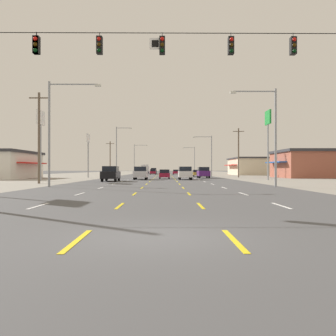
# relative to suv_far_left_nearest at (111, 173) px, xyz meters

# --- Properties ---
(ground_plane) EXTENTS (572.00, 572.00, 0.00)m
(ground_plane) POSITION_rel_suv_far_left_nearest_xyz_m (6.89, 27.60, -1.03)
(ground_plane) COLOR #4C4C4F
(lot_apron_left) EXTENTS (28.00, 440.00, 0.01)m
(lot_apron_left) POSITION_rel_suv_far_left_nearest_xyz_m (-17.86, 27.60, -1.02)
(lot_apron_left) COLOR gray
(lot_apron_left) RESTS_ON ground
(lot_apron_right) EXTENTS (28.00, 440.00, 0.01)m
(lot_apron_right) POSITION_rel_suv_far_left_nearest_xyz_m (31.64, 27.60, -1.02)
(lot_apron_right) COLOR gray
(lot_apron_right) RESTS_ON ground
(lane_markings) EXTENTS (10.64, 227.60, 0.01)m
(lane_markings) POSITION_rel_suv_far_left_nearest_xyz_m (6.89, 66.10, -1.02)
(lane_markings) COLOR white
(lane_markings) RESTS_ON ground
(signal_span_wire) EXTENTS (27.31, 0.53, 9.78)m
(signal_span_wire) POSITION_rel_suv_far_left_nearest_xyz_m (6.60, -27.96, 4.95)
(signal_span_wire) COLOR brown
(signal_span_wire) RESTS_ON ground
(suv_far_left_nearest) EXTENTS (1.98, 4.90, 1.98)m
(suv_far_left_nearest) POSITION_rel_suv_far_left_nearest_xyz_m (0.00, 0.00, 0.00)
(suv_far_left_nearest) COLOR black
(suv_far_left_nearest) RESTS_ON ground
(suv_inner_left_near) EXTENTS (1.98, 4.90, 1.98)m
(suv_inner_left_near) POSITION_rel_suv_far_left_nearest_xyz_m (3.40, 7.65, 0.00)
(suv_inner_left_near) COLOR silver
(suv_inner_left_near) RESTS_ON ground
(suv_inner_right_mid) EXTENTS (1.98, 4.90, 1.98)m
(suv_inner_right_mid) POSITION_rel_suv_far_left_nearest_xyz_m (10.16, 7.68, 0.00)
(suv_inner_right_mid) COLOR white
(suv_inner_right_mid) RESTS_ON ground
(hatchback_center_turn_midfar) EXTENTS (1.72, 3.90, 1.54)m
(hatchback_center_turn_midfar) POSITION_rel_suv_far_left_nearest_xyz_m (7.01, 11.84, -0.24)
(hatchback_center_turn_midfar) COLOR maroon
(hatchback_center_turn_midfar) RESTS_ON ground
(suv_far_right_far) EXTENTS (1.98, 4.90, 1.98)m
(suv_far_right_far) POSITION_rel_suv_far_left_nearest_xyz_m (13.97, 17.10, 0.00)
(suv_far_right_far) COLOR #4C196B
(suv_far_right_far) RESTS_ON ground
(sedan_far_right_farther) EXTENTS (1.80, 4.50, 1.46)m
(sedan_far_right_farther) POSITION_rel_suv_far_left_nearest_xyz_m (14.02, 31.15, -0.27)
(sedan_far_right_farther) COLOR #B28C33
(sedan_far_right_farther) RESTS_ON ground
(sedan_inner_right_farthest) EXTENTS (1.80, 4.50, 1.46)m
(sedan_inner_right_farthest) POSITION_rel_suv_far_left_nearest_xyz_m (10.26, 57.06, -0.27)
(sedan_inner_right_farthest) COLOR maroon
(sedan_inner_right_farthest) RESTS_ON ground
(hatchback_inner_left_distant_a) EXTENTS (1.72, 3.90, 1.54)m
(hatchback_inner_left_distant_a) POSITION_rel_suv_far_left_nearest_xyz_m (3.47, 60.69, -0.24)
(hatchback_inner_left_distant_a) COLOR maroon
(hatchback_inner_left_distant_a) RESTS_ON ground
(suv_inner_left_distant_b) EXTENTS (1.98, 4.90, 1.98)m
(suv_inner_left_distant_b) POSITION_rel_suv_far_left_nearest_xyz_m (3.23, 74.98, 0.00)
(suv_inner_left_distant_b) COLOR black
(suv_inner_left_distant_b) RESTS_ON ground
(box_truck_far_left_distant_c) EXTENTS (2.40, 7.20, 3.23)m
(box_truck_far_left_distant_c) POSITION_rel_suv_far_left_nearest_xyz_m (-0.09, 82.32, 0.81)
(box_truck_far_left_distant_c) COLOR #4C196B
(box_truck_far_left_distant_c) RESTS_ON ground
(storefront_left_row_1) EXTENTS (10.24, 15.13, 4.72)m
(storefront_left_row_1) POSITION_rel_suv_far_left_nearest_xyz_m (-20.51, 14.62, 1.36)
(storefront_left_row_1) COLOR silver
(storefront_left_row_1) RESTS_ON ground
(storefront_right_row_1) EXTENTS (10.93, 13.04, 5.16)m
(storefront_right_row_1) POSITION_rel_suv_far_left_nearest_xyz_m (33.15, 20.02, 1.58)
(storefront_right_row_1) COLOR #A35642
(storefront_right_row_1) RESTS_ON ground
(storefront_right_row_2) EXTENTS (10.37, 17.71, 4.80)m
(storefront_right_row_2) POSITION_rel_suv_far_left_nearest_xyz_m (30.46, 53.18, 1.39)
(storefront_right_row_2) COLOR beige
(storefront_right_row_2) RESTS_ON ground
(pole_sign_left_row_1) EXTENTS (0.24, 2.77, 9.40)m
(pole_sign_left_row_1) POSITION_rel_suv_far_left_nearest_xyz_m (-9.48, 0.90, 6.38)
(pole_sign_left_row_1) COLOR gray
(pole_sign_left_row_1) RESTS_ON ground
(pole_sign_left_row_2) EXTENTS (0.24, 2.08, 8.26)m
(pole_sign_left_row_2) POSITION_rel_suv_far_left_nearest_xyz_m (-7.32, 20.34, 5.25)
(pole_sign_left_row_2) COLOR gray
(pole_sign_left_row_2) RESTS_ON ground
(pole_sign_right_row_1) EXTENTS (0.24, 2.56, 10.26)m
(pole_sign_right_row_1) POSITION_rel_suv_far_left_nearest_xyz_m (22.32, 5.83, 6.97)
(pole_sign_right_row_1) COLOR gray
(pole_sign_right_row_1) RESTS_ON ground
(streetlight_left_row_0) EXTENTS (4.71, 0.26, 9.44)m
(streetlight_left_row_0) POSITION_rel_suv_far_left_nearest_xyz_m (-2.73, -14.84, 4.53)
(streetlight_left_row_0) COLOR gray
(streetlight_left_row_0) RESTS_ON ground
(streetlight_right_row_0) EXTENTS (4.20, 0.26, 8.84)m
(streetlight_right_row_0) POSITION_rel_suv_far_left_nearest_xyz_m (16.58, -14.84, 4.15)
(streetlight_right_row_0) COLOR gray
(streetlight_right_row_0) RESTS_ON ground
(streetlight_left_row_1) EXTENTS (3.39, 0.26, 10.64)m
(streetlight_left_row_1) POSITION_rel_suv_far_left_nearest_xyz_m (-2.97, 29.42, 4.99)
(streetlight_left_row_1) COLOR gray
(streetlight_left_row_1) RESTS_ON ground
(streetlight_right_row_1) EXTENTS (4.14, 0.26, 8.76)m
(streetlight_right_row_1) POSITION_rel_suv_far_left_nearest_xyz_m (16.59, 29.42, 4.10)
(streetlight_right_row_1) COLOR gray
(streetlight_right_row_1) RESTS_ON ground
(streetlight_left_row_2) EXTENTS (4.66, 0.26, 9.92)m
(streetlight_left_row_2) POSITION_rel_suv_far_left_nearest_xyz_m (-2.76, 73.67, 4.77)
(streetlight_left_row_2) COLOR gray
(streetlight_left_row_2) RESTS_ON ground
(streetlight_right_row_2) EXTENTS (4.09, 0.26, 9.13)m
(streetlight_right_row_2) POSITION_rel_suv_far_left_nearest_xyz_m (16.61, 73.67, 4.29)
(streetlight_right_row_2) COLOR gray
(streetlight_right_row_2) RESTS_ON ground
(utility_pole_left_row_0) EXTENTS (2.20, 0.26, 10.10)m
(utility_pole_left_row_0) POSITION_rel_suv_far_left_nearest_xyz_m (-6.87, -7.13, 4.22)
(utility_pole_left_row_0) COLOR brown
(utility_pole_left_row_0) RESTS_ON ground
(utility_pole_right_row_1) EXTENTS (2.20, 0.26, 9.49)m
(utility_pole_right_row_1) POSITION_rel_suv_far_left_nearest_xyz_m (21.29, 22.02, 3.91)
(utility_pole_right_row_1) COLOR brown
(utility_pole_right_row_1) RESTS_ON ground
(utility_pole_left_row_2) EXTENTS (2.20, 0.26, 8.90)m
(utility_pole_left_row_2) POSITION_rel_suv_far_left_nearest_xyz_m (-7.31, 47.13, 3.62)
(utility_pole_left_row_2) COLOR brown
(utility_pole_left_row_2) RESTS_ON ground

